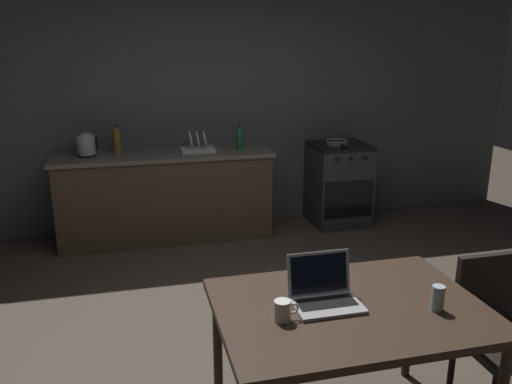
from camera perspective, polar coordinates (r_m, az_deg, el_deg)
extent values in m
plane|color=#473D33|center=(3.72, 2.63, -15.87)|extent=(12.00, 12.00, 0.00)
cube|color=#474F50|center=(5.71, -1.63, 9.81)|extent=(6.40, 0.10, 2.67)
cube|color=#4C3D2D|center=(5.43, -9.81, -0.57)|extent=(2.10, 0.60, 0.85)
cube|color=#66605B|center=(5.32, -10.04, 4.04)|extent=(2.16, 0.64, 0.04)
cube|color=#2D2D30|center=(5.86, 8.93, 0.72)|extent=(0.60, 0.60, 0.85)
cube|color=black|center=(5.76, 9.13, 5.01)|extent=(0.60, 0.60, 0.04)
cube|color=black|center=(5.61, 10.10, -0.77)|extent=(0.54, 0.01, 0.39)
cylinder|color=black|center=(5.43, 8.82, 3.48)|extent=(0.04, 0.02, 0.04)
cylinder|color=black|center=(5.50, 10.36, 3.56)|extent=(0.04, 0.02, 0.04)
cylinder|color=black|center=(5.56, 11.87, 3.62)|extent=(0.04, 0.02, 0.04)
cube|color=#332319|center=(2.60, 10.17, -12.44)|extent=(1.28, 0.91, 0.04)
cylinder|color=#332319|center=(2.97, -4.19, -16.73)|extent=(0.05, 0.05, 0.72)
cylinder|color=#332319|center=(3.33, 16.39, -13.49)|extent=(0.05, 0.05, 0.72)
cube|color=black|center=(3.11, 25.40, -14.91)|extent=(0.40, 0.40, 0.04)
cube|color=black|center=(3.13, 23.84, -9.78)|extent=(0.38, 0.04, 0.42)
cylinder|color=black|center=(3.25, 20.49, -17.72)|extent=(0.04, 0.04, 0.42)
cylinder|color=black|center=(3.44, 25.38, -16.33)|extent=(0.04, 0.04, 0.42)
cube|color=#99999E|center=(2.56, 7.81, -12.17)|extent=(0.32, 0.22, 0.02)
cube|color=black|center=(2.56, 7.69, -11.82)|extent=(0.28, 0.12, 0.00)
cube|color=#99999E|center=(2.61, 6.84, -8.71)|extent=(0.32, 0.05, 0.21)
cube|color=black|center=(2.61, 6.88, -8.78)|extent=(0.29, 0.04, 0.18)
cylinder|color=black|center=(5.32, -17.92, 3.82)|extent=(0.18, 0.18, 0.02)
cylinder|color=#B2B5BA|center=(5.30, -18.02, 4.92)|extent=(0.17, 0.17, 0.19)
cylinder|color=#B2B5BA|center=(5.28, -18.11, 6.02)|extent=(0.10, 0.10, 0.02)
cube|color=black|center=(5.29, -16.96, 5.10)|extent=(0.02, 0.02, 0.13)
cylinder|color=#19592D|center=(5.36, -1.81, 5.57)|extent=(0.07, 0.07, 0.18)
cone|color=#19592D|center=(5.33, -1.82, 6.84)|extent=(0.07, 0.07, 0.06)
cylinder|color=black|center=(5.33, -1.83, 7.27)|extent=(0.03, 0.03, 0.02)
cylinder|color=gray|center=(5.72, 8.81, 5.21)|extent=(0.23, 0.23, 0.01)
torus|color=gray|center=(5.72, 8.83, 5.51)|extent=(0.24, 0.24, 0.02)
cylinder|color=black|center=(5.54, 9.63, 4.95)|extent=(0.02, 0.18, 0.02)
cylinder|color=silver|center=(2.41, 2.89, -12.80)|extent=(0.08, 0.08, 0.10)
torus|color=silver|center=(2.42, 4.05, -12.54)|extent=(0.05, 0.01, 0.05)
cylinder|color=#99B7C6|center=(2.63, 19.20, -10.87)|extent=(0.06, 0.06, 0.12)
cube|color=silver|center=(5.35, -6.37, 4.63)|extent=(0.34, 0.26, 0.03)
cylinder|color=beige|center=(5.32, -7.16, 5.70)|extent=(0.04, 0.18, 0.18)
cylinder|color=beige|center=(5.33, -6.41, 5.74)|extent=(0.04, 0.18, 0.18)
cylinder|color=beige|center=(5.34, -5.66, 5.78)|extent=(0.04, 0.18, 0.18)
cylinder|color=#8C601E|center=(5.36, -14.89, 5.19)|extent=(0.07, 0.07, 0.21)
cone|color=#8C601E|center=(5.34, -14.99, 6.60)|extent=(0.07, 0.07, 0.06)
cylinder|color=black|center=(5.34, -15.02, 7.02)|extent=(0.03, 0.03, 0.02)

